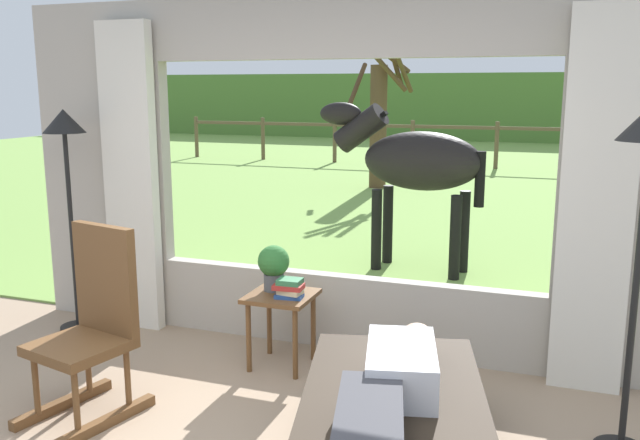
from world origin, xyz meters
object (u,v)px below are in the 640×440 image
floor_lamp_left (66,154)px  horse (414,162)px  recliner_sofa (393,438)px  potted_plant (274,265)px  book_stack (289,288)px  pasture_tree (379,119)px  reclining_person (392,385)px  side_table (281,307)px  rocking_chair (93,324)px

floor_lamp_left → horse: 3.39m
recliner_sofa → potted_plant: potted_plant is taller
book_stack → pasture_tree: pasture_tree is taller
reclining_person → book_stack: book_stack is taller
recliner_sofa → floor_lamp_left: bearing=143.8°
book_stack → reclining_person: bearing=-47.9°
side_table → horse: size_ratio=0.29×
side_table → pasture_tree: 8.48m
pasture_tree → reclining_person: bearing=-74.6°
potted_plant → horse: bearing=81.4°
floor_lamp_left → pasture_tree: 8.19m
book_stack → horse: (0.24, 2.78, 0.57)m
floor_lamp_left → pasture_tree: size_ratio=0.65×
side_table → book_stack: 0.19m
potted_plant → horse: size_ratio=0.18×
recliner_sofa → reclining_person: (-0.00, -0.05, 0.30)m
rocking_chair → reclining_person: bearing=8.6°
potted_plant → floor_lamp_left: floor_lamp_left is taller
reclining_person → rocking_chair: bearing=161.7°
potted_plant → pasture_tree: 8.38m
recliner_sofa → floor_lamp_left: 3.34m
potted_plant → pasture_tree: (-1.45, 8.23, 0.63)m
recliner_sofa → rocking_chair: (-1.83, 0.10, 0.33)m
potted_plant → recliner_sofa: bearing=-45.3°
reclining_person → book_stack: (-0.97, 1.08, 0.06)m
recliner_sofa → horse: (-0.74, 3.81, 0.94)m
side_table → floor_lamp_left: 2.07m
reclining_person → rocking_chair: rocking_chair is taller
pasture_tree → horse: bearing=-71.6°
rocking_chair → horse: bearing=86.8°
book_stack → pasture_tree: (-1.62, 8.35, 0.74)m
book_stack → horse: bearing=85.2°
side_table → horse: 2.83m
recliner_sofa → potted_plant: bearing=121.1°
rocking_chair → side_table: bearing=65.1°
side_table → pasture_tree: pasture_tree is taller
reclining_person → floor_lamp_left: (-2.88, 1.24, 0.89)m
side_table → horse: bearing=83.3°
rocking_chair → potted_plant: 1.27m
rocking_chair → book_stack: (0.86, 0.93, 0.04)m
horse → potted_plant: bearing=178.7°
floor_lamp_left → recliner_sofa: bearing=-22.5°
rocking_chair → pasture_tree: size_ratio=0.42×
rocking_chair → side_table: rocking_chair is taller
reclining_person → pasture_tree: size_ratio=0.53×
reclining_person → rocking_chair: (-1.83, 0.15, 0.02)m
reclining_person → potted_plant: 1.66m
pasture_tree → potted_plant: bearing=-80.0°
floor_lamp_left → potted_plant: bearing=-1.5°
potted_plant → floor_lamp_left: (-1.74, 0.05, 0.71)m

